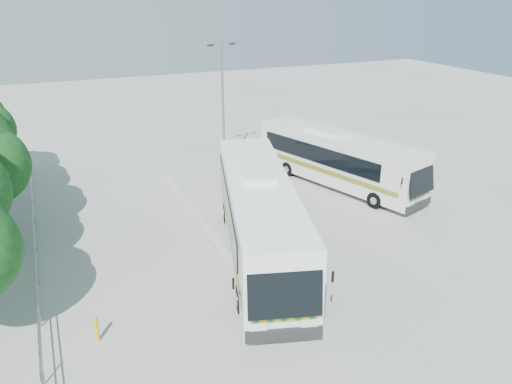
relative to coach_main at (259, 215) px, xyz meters
name	(u,v)px	position (x,y,z in m)	size (l,w,h in m)	color
ground	(264,238)	(0.89, 1.41, -1.95)	(100.00, 100.00, 0.00)	#A7A7A2
kerb_divider	(205,228)	(-1.41, 3.41, -1.88)	(0.40, 16.00, 0.15)	#B2B2AD
railing	(34,227)	(-9.11, 5.41, -1.22)	(0.06, 22.00, 1.00)	gray
coach_main	(259,215)	(0.00, 0.00, 0.00)	(6.11, 13.04, 3.57)	white
coach_adjacent	(338,159)	(7.78, 5.92, -0.24)	(5.51, 11.40, 3.12)	silver
lamppost	(223,99)	(2.89, 12.23, 2.52)	(1.97, 0.62, 8.12)	#989CA0
bollard	(97,329)	(-7.37, -3.17, -1.47)	(0.14, 0.14, 0.97)	#D6980C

